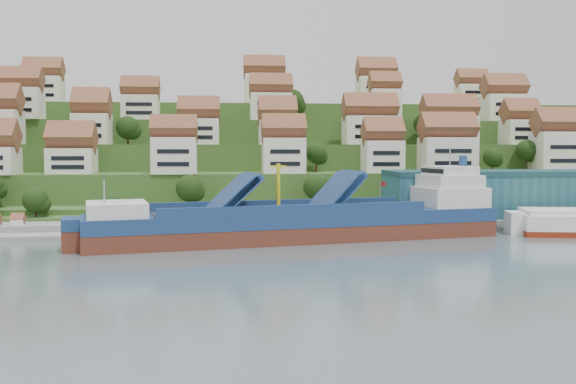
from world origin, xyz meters
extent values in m
plane|color=slate|center=(0.00, 0.00, 0.00)|extent=(300.00, 300.00, 0.00)
cube|color=gray|center=(20.00, 15.00, 1.10)|extent=(180.00, 14.00, 2.20)
cube|color=#2D4C1E|center=(0.00, 86.00, 2.00)|extent=(260.00, 128.00, 4.00)
cube|color=#2D4C1E|center=(0.00, 91.00, 5.50)|extent=(260.00, 118.00, 11.00)
cube|color=#2D4C1E|center=(0.00, 99.00, 9.00)|extent=(260.00, 102.00, 18.00)
cube|color=#2D4C1E|center=(0.00, 107.00, 12.50)|extent=(260.00, 86.00, 25.00)
cube|color=#2D4C1E|center=(0.00, 116.00, 15.50)|extent=(260.00, 68.00, 31.00)
cube|color=silver|center=(-49.87, 39.84, 14.02)|extent=(10.64, 8.57, 6.04)
cube|color=silver|center=(-25.33, 35.06, 15.31)|extent=(10.38, 7.03, 8.62)
cube|color=silver|center=(0.70, 36.23, 15.26)|extent=(10.07, 7.62, 8.53)
cube|color=silver|center=(25.64, 38.31, 14.95)|extent=(9.46, 7.73, 7.90)
cube|color=silver|center=(42.01, 37.51, 15.35)|extent=(13.17, 8.26, 8.70)
cube|color=silver|center=(73.00, 41.05, 16.12)|extent=(12.21, 8.31, 10.24)
cube|color=silver|center=(-47.66, 53.29, 21.95)|extent=(9.09, 8.98, 7.89)
cube|color=silver|center=(-20.16, 53.34, 21.38)|extent=(10.53, 7.90, 6.76)
cube|color=silver|center=(0.74, 54.16, 21.27)|extent=(9.76, 8.56, 6.54)
cube|color=silver|center=(26.43, 55.88, 21.91)|extent=(14.17, 8.36, 7.81)
cube|color=silver|center=(48.98, 56.04, 21.95)|extent=(14.63, 8.18, 7.90)
cube|color=silver|center=(69.53, 55.64, 21.47)|extent=(9.42, 8.04, 6.94)
cube|color=silver|center=(-69.19, 66.84, 29.29)|extent=(10.89, 7.86, 8.59)
cube|color=silver|center=(-37.18, 69.58, 28.52)|extent=(10.27, 7.30, 7.05)
cube|color=silver|center=(0.21, 70.38, 28.99)|extent=(11.91, 7.79, 7.98)
cube|color=silver|center=(34.39, 70.92, 29.73)|extent=(8.94, 7.14, 9.46)
cube|color=silver|center=(71.08, 69.81, 29.08)|extent=(12.39, 8.47, 8.15)
cube|color=silver|center=(-69.19, 89.85, 35.08)|extent=(11.36, 8.03, 8.15)
cube|color=silver|center=(-0.58, 87.54, 35.63)|extent=(12.48, 8.15, 9.26)
cube|color=silver|center=(36.46, 90.19, 35.58)|extent=(12.17, 8.73, 9.17)
cube|color=silver|center=(69.08, 90.52, 34.55)|extent=(10.06, 7.05, 7.11)
ellipsoid|color=#1E3A13|center=(7.12, 26.11, 8.32)|extent=(5.87, 5.87, 5.87)
ellipsoid|color=#1E3A13|center=(-21.44, 26.29, 8.13)|extent=(6.06, 6.06, 6.06)
ellipsoid|color=#1E3A13|center=(56.28, 43.11, 14.61)|extent=(4.93, 4.93, 4.93)
ellipsoid|color=#1E3A13|center=(65.46, 43.11, 16.50)|extent=(5.52, 5.52, 5.52)
ellipsoid|color=#1E3A13|center=(9.78, 43.66, 15.73)|extent=(5.18, 5.18, 5.18)
ellipsoid|color=#1E3A13|center=(42.71, 59.83, 23.91)|extent=(5.37, 5.37, 5.37)
ellipsoid|color=#1E3A13|center=(-54.16, 59.38, 21.94)|extent=(4.99, 4.99, 4.99)
ellipsoid|color=#1E3A13|center=(-39.28, 57.97, 22.53)|extent=(6.24, 6.24, 6.24)
ellipsoid|color=#1E3A13|center=(6.69, 73.21, 30.80)|extent=(7.58, 7.58, 7.58)
ellipsoid|color=#1E3A13|center=(31.80, 75.94, 30.35)|extent=(4.42, 4.42, 4.42)
ellipsoid|color=#1E3A13|center=(36.84, 73.97, 28.52)|extent=(4.68, 4.68, 4.68)
ellipsoid|color=#1E3A13|center=(-52.70, 19.00, 6.33)|extent=(5.29, 5.29, 5.29)
ellipsoid|color=#1E3A13|center=(-37.33, 19.00, 4.98)|extent=(4.82, 4.82, 4.82)
cube|color=#235561|center=(52.00, 17.00, 7.20)|extent=(60.00, 15.00, 10.00)
cylinder|color=gray|center=(18.00, 10.00, 6.20)|extent=(0.16, 0.16, 8.00)
cube|color=maroon|center=(18.60, 10.00, 9.80)|extent=(1.20, 0.05, 0.80)
cube|color=white|center=(-54.00, 11.50, 2.10)|extent=(2.40, 2.20, 2.20)
cube|color=#5F2B1D|center=(-0.02, -0.93, 1.00)|extent=(77.89, 26.95, 4.94)
cube|color=navy|center=(-0.02, -0.93, 4.25)|extent=(77.91, 27.06, 2.57)
cube|color=silver|center=(-31.98, -7.42, 6.72)|extent=(11.92, 13.00, 2.57)
cube|color=#262628|center=(-1.96, -1.33, 5.53)|extent=(50.42, 19.70, 0.30)
cube|color=navy|center=(-12.61, -3.49, 8.89)|extent=(9.42, 12.16, 6.83)
cube|color=navy|center=(6.75, 0.44, 8.89)|extent=(9.06, 12.09, 7.22)
cylinder|color=yellow|center=(-3.90, -1.72, 9.88)|extent=(0.82, 0.82, 8.89)
cube|color=silver|center=(30.96, 5.36, 7.41)|extent=(13.86, 13.40, 3.95)
cube|color=silver|center=(30.96, 5.36, 10.57)|extent=(11.69, 11.84, 2.47)
cube|color=silver|center=(30.96, 5.36, 12.65)|extent=(9.52, 10.29, 1.78)
cylinder|color=navy|center=(33.87, 5.94, 14.52)|extent=(1.86, 1.86, 2.17)
camera|label=1|loc=(-14.08, -118.09, 17.29)|focal=40.00mm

